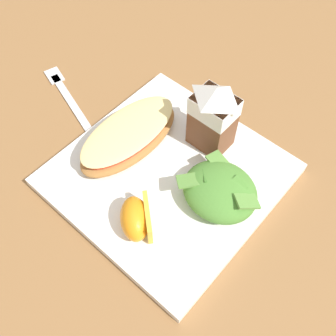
{
  "coord_description": "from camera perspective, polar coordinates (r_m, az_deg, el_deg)",
  "views": [
    {
      "loc": [
        0.2,
        -0.22,
        0.47
      ],
      "look_at": [
        0.0,
        0.0,
        0.03
      ],
      "focal_mm": 41.87,
      "sensor_mm": 36.0,
      "label": 1
    }
  ],
  "objects": [
    {
      "name": "white_plate",
      "position": [
        0.55,
        0.0,
        -1.03
      ],
      "size": [
        0.28,
        0.28,
        0.02
      ],
      "primitive_type": "cube",
      "color": "white",
      "rests_on": "ground"
    },
    {
      "name": "green_salad_pile",
      "position": [
        0.51,
        7.56,
        -3.29
      ],
      "size": [
        0.11,
        0.09,
        0.04
      ],
      "color": "#4C8433",
      "rests_on": "white_plate"
    },
    {
      "name": "orange_wedge_front",
      "position": [
        0.49,
        -4.64,
        -7.33
      ],
      "size": [
        0.07,
        0.07,
        0.04
      ],
      "color": "orange",
      "rests_on": "white_plate"
    },
    {
      "name": "metal_fork",
      "position": [
        0.67,
        -14.32,
        10.0
      ],
      "size": [
        0.19,
        0.07,
        0.01
      ],
      "color": "silver",
      "rests_on": "ground"
    },
    {
      "name": "ground",
      "position": [
        0.56,
        0.0,
        -1.47
      ],
      "size": [
        3.0,
        3.0,
        0.0
      ],
      "primitive_type": "plane",
      "color": "olive"
    },
    {
      "name": "milk_carton",
      "position": [
        0.53,
        6.62,
        7.67
      ],
      "size": [
        0.06,
        0.05,
        0.11
      ],
      "color": "brown",
      "rests_on": "white_plate"
    },
    {
      "name": "cheesy_pizza_bread",
      "position": [
        0.56,
        -5.55,
        4.8
      ],
      "size": [
        0.09,
        0.17,
        0.04
      ],
      "color": "#A87038",
      "rests_on": "white_plate"
    }
  ]
}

